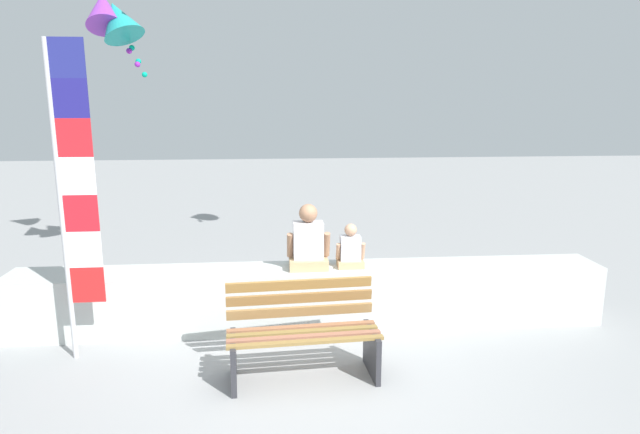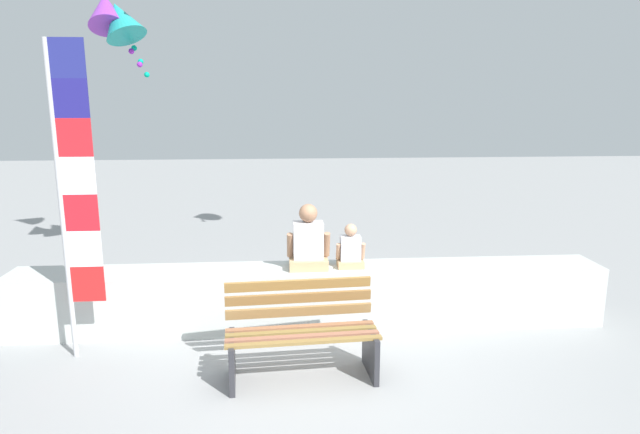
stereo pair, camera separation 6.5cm
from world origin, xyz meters
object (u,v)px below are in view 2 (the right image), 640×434
park_bench (302,335)px  kite_teal (121,20)px  person_adult (308,243)px  person_child (350,250)px  flag_banner (72,187)px  kite_purple (106,10)px

park_bench → kite_teal: size_ratio=1.33×
park_bench → person_adult: (0.13, 1.18, 0.59)m
person_child → flag_banner: flag_banner is taller
park_bench → kite_purple: bearing=127.6°
kite_purple → park_bench: bearing=-52.4°
kite_purple → person_child: bearing=-33.9°
park_bench → kite_purple: 5.38m
park_bench → kite_teal: kite_teal is taller
person_child → flag_banner: (-2.82, -0.62, 0.87)m
flag_banner → kite_teal: 3.31m
park_bench → person_child: size_ratio=2.87×
park_bench → kite_purple: size_ratio=1.32×
flag_banner → kite_purple: (-0.34, 2.74, 2.04)m
kite_purple → flag_banner: bearing=-82.9°
person_adult → park_bench: bearing=-96.3°
person_adult → flag_banner: bearing=-165.1°
person_adult → kite_purple: 4.42m
person_child → kite_teal: bearing=144.9°
park_bench → kite_purple: (-2.54, 3.30, 3.40)m
park_bench → person_adult: person_adult is taller
person_child → kite_teal: (-2.96, 2.08, 2.77)m
person_adult → person_child: size_ratio=1.46×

